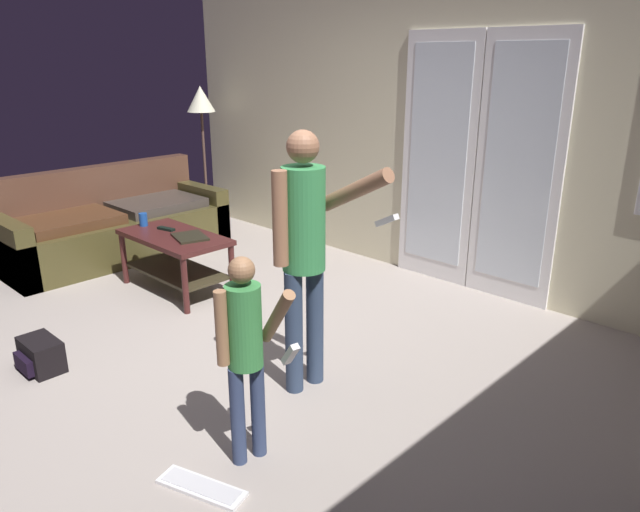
# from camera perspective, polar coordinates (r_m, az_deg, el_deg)

# --- Properties ---
(ground_plane) EXTENTS (6.35, 4.68, 0.02)m
(ground_plane) POSITION_cam_1_polar(r_m,az_deg,el_deg) (4.07, -9.30, -9.76)
(ground_plane) COLOR #9E938B
(wall_back_with_doors) EXTENTS (6.35, 0.09, 2.57)m
(wall_back_with_doors) POSITION_cam_1_polar(r_m,az_deg,el_deg) (5.27, 11.30, 11.22)
(wall_back_with_doors) COLOR beige
(wall_back_with_doors) RESTS_ON ground_plane
(leather_couch) EXTENTS (0.88, 2.17, 0.86)m
(leather_couch) POSITION_cam_1_polar(r_m,az_deg,el_deg) (6.26, -19.33, 2.67)
(leather_couch) COLOR #423C1E
(leather_couch) RESTS_ON ground_plane
(coffee_table) EXTENTS (1.02, 0.53, 0.50)m
(coffee_table) POSITION_cam_1_polar(r_m,az_deg,el_deg) (5.14, -13.81, 0.56)
(coffee_table) COLOR #411B1A
(coffee_table) RESTS_ON ground_plane
(person_adult) EXTENTS (0.67, 0.42, 1.55)m
(person_adult) POSITION_cam_1_polar(r_m,az_deg,el_deg) (3.32, -1.41, 1.49)
(person_adult) COLOR #2D3C56
(person_adult) RESTS_ON ground_plane
(person_child) EXTENTS (0.37, 0.29, 1.07)m
(person_child) POSITION_cam_1_polar(r_m,az_deg,el_deg) (2.82, -7.17, -8.42)
(person_child) COLOR navy
(person_child) RESTS_ON ground_plane
(floor_lamp) EXTENTS (0.32, 0.32, 1.60)m
(floor_lamp) POSITION_cam_1_polar(r_m,az_deg,el_deg) (7.01, -11.40, 13.88)
(floor_lamp) COLOR #2C292F
(floor_lamp) RESTS_ON ground_plane
(backpack) EXTENTS (0.32, 0.23, 0.21)m
(backpack) POSITION_cam_1_polar(r_m,az_deg,el_deg) (4.23, -25.39, -8.64)
(backpack) COLOR black
(backpack) RESTS_ON ground_plane
(loose_keyboard) EXTENTS (0.46, 0.26, 0.02)m
(loose_keyboard) POSITION_cam_1_polar(r_m,az_deg,el_deg) (3.01, -11.37, -21.04)
(loose_keyboard) COLOR white
(loose_keyboard) RESTS_ON ground_plane
(laptop_closed) EXTENTS (0.36, 0.32, 0.02)m
(laptop_closed) POSITION_cam_1_polar(r_m,az_deg,el_deg) (4.97, -12.45, 1.82)
(laptop_closed) COLOR black
(laptop_closed) RESTS_ON coffee_table
(cup_near_edge) EXTENTS (0.07, 0.07, 0.11)m
(cup_near_edge) POSITION_cam_1_polar(r_m,az_deg,el_deg) (5.42, -16.69, 3.39)
(cup_near_edge) COLOR #194698
(cup_near_edge) RESTS_ON coffee_table
(tv_remote_black) EXTENTS (0.18, 0.08, 0.02)m
(tv_remote_black) POSITION_cam_1_polar(r_m,az_deg,el_deg) (5.25, -14.64, 2.56)
(tv_remote_black) COLOR black
(tv_remote_black) RESTS_ON coffee_table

